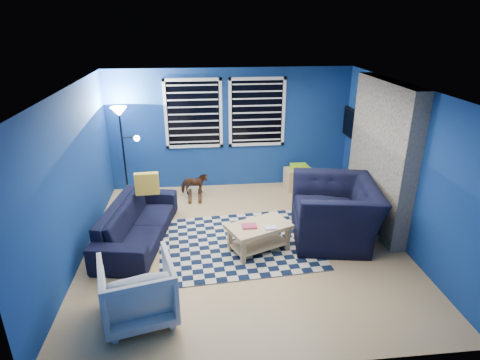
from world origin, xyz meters
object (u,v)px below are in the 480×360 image
at_px(armchair_bent, 138,290).
at_px(rocking_horse, 194,184).
at_px(sofa, 138,222).
at_px(armchair_big, 335,212).
at_px(cabinet, 298,178).
at_px(floor_lamp, 121,124).
at_px(coffee_table, 259,232).
at_px(tv, 353,125).

xyz_separation_m(armchair_bent, rocking_horse, (0.67, 3.45, -0.10)).
distance_m(armchair_bent, rocking_horse, 3.51).
bearing_deg(sofa, armchair_big, -85.29).
xyz_separation_m(sofa, cabinet, (3.12, 1.79, -0.07)).
height_order(cabinet, floor_lamp, floor_lamp).
distance_m(rocking_horse, coffee_table, 2.33).
height_order(armchair_big, coffee_table, armchair_big).
xyz_separation_m(armchair_bent, cabinet, (2.87, 3.66, -0.15)).
bearing_deg(floor_lamp, rocking_horse, -9.67).
distance_m(armchair_big, armchair_bent, 3.37).
xyz_separation_m(armchair_big, armchair_bent, (-2.96, -1.60, -0.09)).
bearing_deg(sofa, coffee_table, -96.10).
relative_size(tv, armchair_big, 0.68).
distance_m(sofa, armchair_bent, 1.89).
bearing_deg(tv, cabinet, 173.75).
height_order(tv, floor_lamp, floor_lamp).
bearing_deg(rocking_horse, cabinet, -88.85).
bearing_deg(floor_lamp, armchair_bent, -79.68).
distance_m(armchair_bent, cabinet, 4.65).
relative_size(tv, floor_lamp, 0.54).
distance_m(sofa, floor_lamp, 2.20).
bearing_deg(floor_lamp, tv, -1.62).
distance_m(sofa, cabinet, 3.59).
xyz_separation_m(armchair_big, rocking_horse, (-2.29, 1.84, -0.19)).
bearing_deg(armchair_big, tv, 163.06).
bearing_deg(armchair_big, rocking_horse, -119.88).
distance_m(armchair_big, rocking_horse, 2.95).
relative_size(rocking_horse, floor_lamp, 0.29).
relative_size(armchair_big, armchair_bent, 1.71).
height_order(tv, rocking_horse, tv).
bearing_deg(tv, rocking_horse, -178.24).
bearing_deg(rocking_horse, armchair_bent, 164.58).
relative_size(armchair_big, cabinet, 2.47).
bearing_deg(tv, floor_lamp, 178.38).
bearing_deg(armchair_big, coffee_table, -69.44).
bearing_deg(armchair_bent, coffee_table, -154.95).
bearing_deg(cabinet, armchair_big, -95.10).
bearing_deg(rocking_horse, floor_lamp, 75.94).
distance_m(tv, sofa, 4.61).
xyz_separation_m(armchair_bent, coffee_table, (1.67, 1.34, -0.07)).
xyz_separation_m(rocking_horse, cabinet, (2.20, 0.21, -0.05)).
relative_size(tv, rocking_horse, 1.89).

